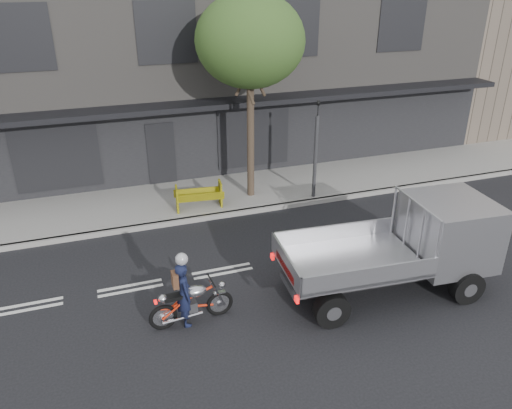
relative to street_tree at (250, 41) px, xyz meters
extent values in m
plane|color=black|center=(-2.20, -4.20, -5.28)|extent=(80.00, 80.00, 0.00)
cube|color=gray|center=(-2.20, 0.50, -5.20)|extent=(32.00, 3.20, 0.15)
cube|color=gray|center=(-2.20, -1.10, -5.20)|extent=(32.00, 0.20, 0.15)
cube|color=slate|center=(-2.20, 7.10, -1.28)|extent=(26.00, 10.00, 8.00)
cylinder|color=#382B21|center=(0.00, 0.00, -3.28)|extent=(0.24, 0.24, 4.00)
ellipsoid|color=#385720|center=(0.00, 0.00, 0.02)|extent=(3.40, 3.40, 2.89)
cylinder|color=#2D2D30|center=(2.00, -0.85, -3.78)|extent=(0.12, 0.12, 3.00)
imported|color=black|center=(2.00, -0.85, -2.03)|extent=(0.08, 0.10, 0.50)
torus|color=black|center=(-4.06, -6.03, -4.97)|extent=(0.64, 0.13, 0.64)
torus|color=black|center=(-2.74, -5.95, -4.97)|extent=(0.64, 0.13, 0.64)
cube|color=#2D2D30|center=(-3.45, -5.99, -4.87)|extent=(0.34, 0.24, 0.26)
ellipsoid|color=silver|center=(-3.30, -5.98, -4.49)|extent=(0.53, 0.33, 0.26)
cube|color=black|center=(-3.75, -6.01, -4.51)|extent=(0.52, 0.26, 0.08)
cylinder|color=black|center=(-2.91, -5.96, -4.30)|extent=(0.07, 0.57, 0.04)
imported|color=#131935|center=(-3.55, -5.99, -4.50)|extent=(0.41, 0.59, 1.55)
cylinder|color=black|center=(-0.49, -7.13, -4.87)|extent=(0.84, 0.36, 0.82)
cylinder|color=black|center=(-0.36, -5.30, -4.87)|extent=(0.84, 0.36, 0.82)
cylinder|color=black|center=(2.96, -7.39, -4.87)|extent=(0.84, 0.36, 0.82)
cylinder|color=black|center=(3.09, -5.55, -4.87)|extent=(0.84, 0.36, 0.82)
cube|color=#2D2D30|center=(1.30, -6.34, -4.68)|extent=(5.04, 1.44, 0.15)
cube|color=#ACACB1|center=(2.97, -6.47, -3.82)|extent=(1.97, 2.07, 1.62)
cube|color=black|center=(2.97, -6.47, -3.35)|extent=(1.75, 1.95, 0.59)
cube|color=#BAB9BE|center=(0.38, -6.28, -4.28)|extent=(3.39, 2.34, 0.11)
camera|label=1|loc=(-5.02, -15.11, 1.95)|focal=35.00mm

